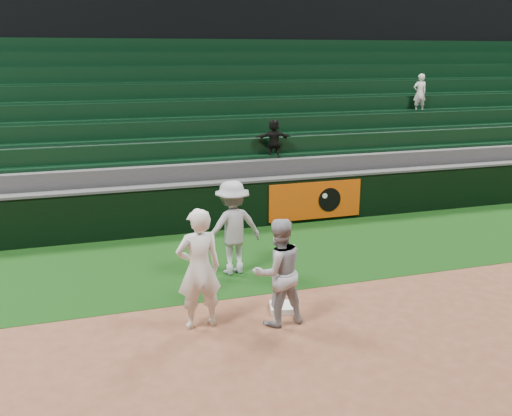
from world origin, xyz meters
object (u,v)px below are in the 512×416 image
(first_base, at_px, (282,307))
(baserunner, at_px, (278,272))
(first_baseman, at_px, (199,269))
(base_coach, at_px, (232,228))

(first_base, relative_size, baserunner, 0.24)
(first_baseman, relative_size, baserunner, 1.11)
(first_base, distance_m, first_baseman, 1.80)
(first_base, bearing_deg, first_baseman, -173.67)
(base_coach, bearing_deg, first_base, 92.02)
(first_base, xyz_separation_m, baserunner, (-0.25, -0.44, 0.86))
(baserunner, bearing_deg, base_coach, -93.31)
(first_baseman, height_order, base_coach, first_baseman)
(baserunner, xyz_separation_m, base_coach, (-0.12, 2.41, 0.06))
(first_baseman, relative_size, base_coach, 1.05)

